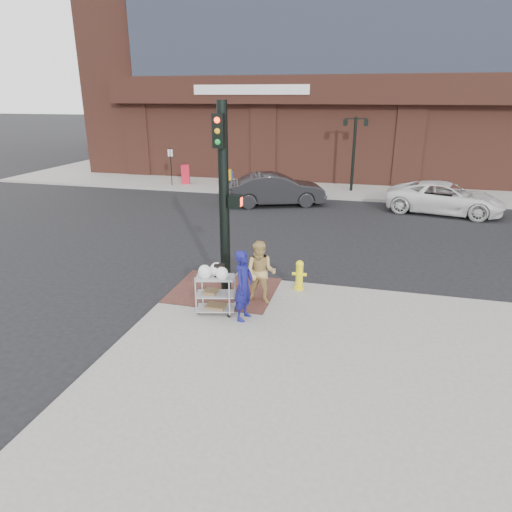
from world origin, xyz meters
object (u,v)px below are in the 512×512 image
(minivan_white, at_px, (445,198))
(sedan_dark, at_px, (276,189))
(woman_blue, at_px, (244,285))
(pedestrian_tan, at_px, (261,273))
(fire_hydrant, at_px, (299,275))
(lamp_post, at_px, (354,146))
(utility_cart, at_px, (215,291))
(traffic_signal_pole, at_px, (224,196))

(minivan_white, bearing_deg, sedan_dark, 103.49)
(woman_blue, height_order, pedestrian_tan, woman_blue)
(woman_blue, xyz_separation_m, fire_hydrant, (1.00, 2.08, -0.43))
(lamp_post, height_order, minivan_white, lamp_post)
(woman_blue, relative_size, sedan_dark, 0.36)
(minivan_white, xyz_separation_m, utility_cart, (-6.84, -12.79, 0.00))
(pedestrian_tan, relative_size, minivan_white, 0.32)
(pedestrian_tan, bearing_deg, lamp_post, 85.15)
(woman_blue, xyz_separation_m, minivan_white, (6.07, 12.94, -0.29))
(utility_cart, height_order, fire_hydrant, utility_cart)
(traffic_signal_pole, height_order, utility_cart, traffic_signal_pole)
(traffic_signal_pole, xyz_separation_m, pedestrian_tan, (1.05, -0.38, -1.85))
(pedestrian_tan, bearing_deg, fire_hydrant, 53.54)
(utility_cart, bearing_deg, traffic_signal_pole, 95.19)
(lamp_post, distance_m, traffic_signal_pole, 15.43)
(woman_blue, height_order, sedan_dark, woman_blue)
(lamp_post, height_order, sedan_dark, lamp_post)
(pedestrian_tan, xyz_separation_m, sedan_dark, (-2.08, 11.64, -0.18))
(woman_blue, bearing_deg, minivan_white, -15.47)
(pedestrian_tan, distance_m, minivan_white, 13.34)
(utility_cart, bearing_deg, woman_blue, -11.15)
(lamp_post, distance_m, utility_cart, 16.71)
(lamp_post, distance_m, woman_blue, 16.73)
(sedan_dark, bearing_deg, lamp_post, -62.39)
(utility_cart, bearing_deg, minivan_white, 61.87)
(lamp_post, bearing_deg, pedestrian_tan, -95.22)
(sedan_dark, xyz_separation_m, fire_hydrant, (2.90, -10.53, -0.21))
(traffic_signal_pole, relative_size, woman_blue, 2.89)
(pedestrian_tan, bearing_deg, woman_blue, -99.89)
(woman_blue, height_order, fire_hydrant, woman_blue)
(sedan_dark, height_order, utility_cart, sedan_dark)
(lamp_post, xyz_separation_m, fire_hydrant, (-0.60, -14.50, -2.04))
(traffic_signal_pole, bearing_deg, utility_cart, -84.81)
(sedan_dark, bearing_deg, fire_hydrant, 174.42)
(utility_cart, xyz_separation_m, fire_hydrant, (1.77, 1.93, -0.15))
(traffic_signal_pole, distance_m, minivan_white, 13.67)
(pedestrian_tan, distance_m, fire_hydrant, 1.44)
(woman_blue, relative_size, pedestrian_tan, 1.04)
(woman_blue, bearing_deg, lamp_post, 4.14)
(minivan_white, bearing_deg, woman_blue, 165.98)
(pedestrian_tan, xyz_separation_m, minivan_white, (5.89, 11.97, -0.26))
(minivan_white, bearing_deg, traffic_signal_pole, 160.18)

